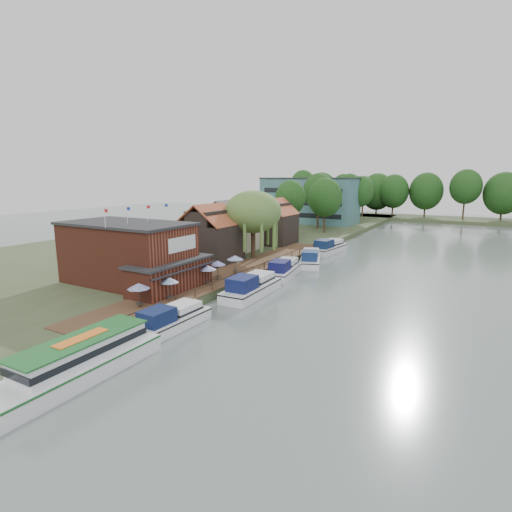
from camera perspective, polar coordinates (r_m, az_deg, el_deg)
The scene contains 28 objects.
ground at distance 41.21m, azimuth -1.03°, elevation -7.74°, with size 260.00×260.00×0.00m, color slate.
land_bank at distance 85.74m, azimuth -6.33°, elevation 2.51°, with size 50.00×140.00×1.00m, color #384728.
quay_deck at distance 53.14m, azimuth -2.94°, elevation -2.22°, with size 6.00×50.00×0.10m, color #47301E.
quay_rail at distance 52.09m, azimuth -0.15°, elevation -1.97°, with size 0.20×49.00×1.00m, color black, non-canonical shape.
pub at distance 47.79m, azimuth -16.27°, elevation 0.23°, with size 20.00×11.00×7.30m, color maroon, non-canonical shape.
hotel_block at distance 111.84m, azimuth 7.70°, elevation 7.92°, with size 25.40×12.40×12.30m, color #38666B, non-canonical shape.
cottage_a at distance 59.52m, azimuth -6.60°, elevation 3.29°, with size 8.60×7.60×8.50m, color black, non-canonical shape.
cottage_b at distance 69.36m, azimuth -3.71°, elevation 4.46°, with size 9.60×8.60×8.50m, color beige, non-canonical shape.
cottage_c at distance 75.09m, azimuth 2.65°, elevation 4.99°, with size 7.60×7.60×8.50m, color black, non-canonical shape.
willow at distance 61.10m, azimuth -0.41°, elevation 4.48°, with size 8.60×8.60×10.43m, color #476B2D, non-canonical shape.
umbrella_0 at distance 39.93m, azimuth -16.36°, elevation -5.39°, with size 2.19×2.19×2.38m, color navy, non-canonical shape.
umbrella_1 at distance 41.48m, azimuth -12.27°, elevation -4.57°, with size 1.96×1.96×2.38m, color navy, non-canonical shape.
umbrella_2 at distance 46.31m, azimuth -6.94°, elevation -2.73°, with size 2.07×2.07×2.38m, color navy, non-canonical shape.
umbrella_3 at distance 48.68m, azimuth -5.50°, elevation -2.01°, with size 1.98×1.98×2.38m, color #221B99, non-canonical shape.
umbrella_4 at distance 51.66m, azimuth -2.98°, elevation -1.20°, with size 2.24×2.24×2.38m, color navy, non-canonical shape.
cruiser_0 at distance 36.87m, azimuth -11.95°, elevation -8.41°, with size 3.09×9.58×2.31m, color white, non-canonical shape.
cruiser_1 at distance 45.75m, azimuth -0.67°, elevation -4.05°, with size 3.52×10.88×2.68m, color white, non-canonical shape.
cruiser_2 at distance 54.93m, azimuth 3.99°, elevation -1.58°, with size 3.31×10.24×2.50m, color silver, non-canonical shape.
cruiser_3 at distance 62.47m, azimuth 7.77°, elevation -0.08°, with size 3.33×10.30×2.51m, color silver, non-canonical shape.
cruiser_4 at distance 72.82m, azimuth 10.39°, elevation 1.48°, with size 3.44×10.63×2.61m, color silver, non-canonical shape.
tour_boat at distance 30.00m, azimuth -24.49°, elevation -13.39°, with size 3.65×12.93×2.82m, color silver, non-canonical shape.
swan at distance 35.30m, azimuth -16.48°, elevation -11.17°, with size 0.44×0.44×0.44m, color white.
bank_tree_0 at distance 84.13m, azimuth 4.92°, elevation 6.76°, with size 6.31×6.31×11.81m, color #143811, non-canonical shape.
bank_tree_1 at distance 91.04m, azimuth 9.80°, elevation 7.12°, with size 7.57×7.57×12.26m, color #143811, non-canonical shape.
bank_tree_2 at distance 99.50m, azimuth 8.89°, elevation 7.81°, with size 7.63×7.63×13.38m, color #143811, non-canonical shape.
bank_tree_3 at distance 114.09m, azimuth 14.57°, elevation 7.84°, with size 7.36×7.36×12.73m, color #143811, non-canonical shape.
bank_tree_4 at distance 125.61m, azimuth 13.17°, elevation 8.35°, with size 7.48×7.48×13.46m, color #143811, non-canonical shape.
bank_tree_5 at distance 131.22m, azimuth 15.04°, elevation 8.22°, with size 6.28×6.28×12.78m, color #143811, non-canonical shape.
Camera 1 is at (19.95, -33.48, 13.39)m, focal length 28.00 mm.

